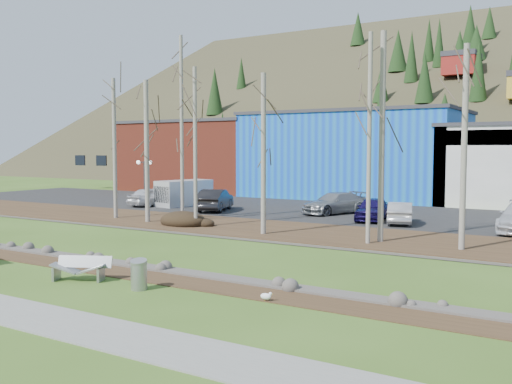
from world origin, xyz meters
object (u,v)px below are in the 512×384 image
Objects in this scene: seagull at (266,296)px; car_3 at (372,209)px; litter_bin at (139,276)px; bench_damaged at (80,268)px; car_1 at (215,200)px; car_0 at (152,196)px; van_grey at (182,193)px; car_4 at (400,213)px; street_lamp at (144,170)px; car_2 at (335,203)px.

seagull is 20.29m from car_3.
litter_bin is 4.52m from seagull.
bench_damaged is 0.42× the size of car_1.
van_grey is at bearing -145.87° from car_0.
car_4 is (-1.67, 19.33, 0.64)m from seagull.
car_1 is (-8.45, 20.37, 0.50)m from bench_damaged.
street_lamp is 16.18m from car_2.
car_2 reaches higher than car_3.
street_lamp reaches higher than car_3.
car_2 is at bearing 15.31° from van_grey.
bench_damaged is at bearing -109.08° from car_3.
car_1 is at bearing -17.89° from street_lamp.
seagull is at bearing -48.17° from car_2.
car_1 reaches higher than car_0.
van_grey is (-12.81, -1.12, 0.27)m from car_2.
van_grey is (-16.41, 1.18, 0.28)m from car_3.
car_3 is (0.75, 20.86, 0.41)m from litter_bin.
car_4 is (13.94, -0.05, -0.13)m from car_1.
seagull is at bearing 108.28° from car_1.
car_0 is 1.07× the size of car_4.
van_grey is at bearing 125.40° from litter_bin.
seagull is 23.41m from car_2.
street_lamp reaches higher than seagull.
car_2 is 1.05× the size of van_grey.
car_3 is at bearing -8.75° from car_2.
car_0 is 0.84× the size of car_2.
bench_damaged is at bearing 91.96° from car_1.
litter_bin is 0.22× the size of car_3.
car_2 is at bearing 137.94° from car_3.
car_3 is at bearing 87.94° from litter_bin.
car_3 is 16.46m from van_grey.
car_0 reaches higher than litter_bin.
car_1 reaches higher than seagull.
car_1 reaches higher than car_3.
van_grey reaches higher than litter_bin.
car_0 is 18.53m from car_3.
seagull is (7.17, 0.98, -0.27)m from bench_damaged.
car_4 reaches higher than seagull.
car_0 reaches higher than seagull.
seagull is 24.90m from car_1.
car_3 is at bearing -176.16° from car_0.
car_3 is (-3.67, 19.95, 0.71)m from seagull.
seagull is at bearing 141.80° from car_0.
litter_bin is (2.75, 0.07, 0.02)m from bench_damaged.
litter_bin is at bearing -101.65° from car_3.
seagull is 0.09× the size of car_1.
car_1 is 1.13× the size of car_3.
bench_damaged is at bearing -66.02° from car_2.
car_2 is at bearing -167.37° from car_0.
car_0 is at bearing -24.40° from street_lamp.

